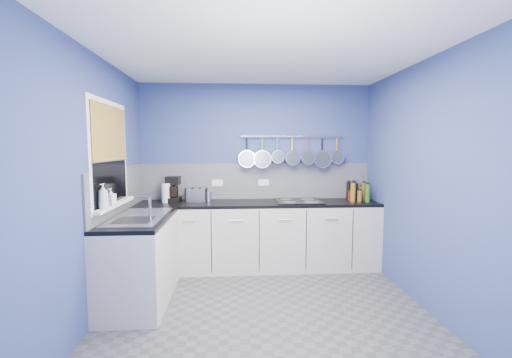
{
  "coord_description": "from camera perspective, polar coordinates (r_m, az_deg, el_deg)",
  "views": [
    {
      "loc": [
        -0.29,
        -3.2,
        1.62
      ],
      "look_at": [
        -0.05,
        0.75,
        1.25
      ],
      "focal_mm": 23.43,
      "sensor_mm": 36.0,
      "label": 1
    }
  ],
  "objects": [
    {
      "name": "pan_3",
      "position": [
        4.71,
        6.2,
        4.81
      ],
      "size": [
        0.21,
        0.1,
        0.4
      ],
      "primitive_type": null,
      "color": "silver",
      "rests_on": "pot_rail"
    },
    {
      "name": "cabinet_run_back",
      "position": [
        4.57,
        0.28,
        -9.76
      ],
      "size": [
        3.2,
        0.6,
        0.86
      ],
      "primitive_type": "cube",
      "color": "beige",
      "rests_on": "ground"
    },
    {
      "name": "pan_6",
      "position": [
        4.85,
        13.63,
        4.8
      ],
      "size": [
        0.2,
        0.07,
        0.39
      ],
      "primitive_type": null,
      "color": "silver",
      "rests_on": "pot_rail"
    },
    {
      "name": "bamboo_blind",
      "position": [
        3.72,
        -23.64,
        7.28
      ],
      "size": [
        0.01,
        0.9,
        0.55
      ],
      "primitive_type": "cube",
      "color": "olive",
      "rests_on": "wall_left"
    },
    {
      "name": "condiment_4",
      "position": [
        4.77,
        16.68,
        -2.17
      ],
      "size": [
        0.06,
        0.06,
        0.23
      ],
      "primitive_type": "cylinder",
      "color": "black",
      "rests_on": "worktop_back"
    },
    {
      "name": "condiment_8",
      "position": [
        4.65,
        16.24,
        -2.2
      ],
      "size": [
        0.07,
        0.07,
        0.25
      ],
      "primitive_type": "cylinder",
      "color": "#8C5914",
      "rests_on": "worktop_back"
    },
    {
      "name": "socket_right",
      "position": [
        4.72,
        1.27,
        -0.62
      ],
      "size": [
        0.15,
        0.01,
        0.09
      ],
      "primitive_type": "cube",
      "color": "white",
      "rests_on": "backsplash_back"
    },
    {
      "name": "backsplash_left",
      "position": [
        4.04,
        -22.19,
        -1.74
      ],
      "size": [
        0.02,
        1.8,
        0.5
      ],
      "primitive_type": "cube",
      "color": "gray",
      "rests_on": "wall_left"
    },
    {
      "name": "wall_back",
      "position": [
        4.73,
        0.04,
        0.86
      ],
      "size": [
        3.2,
        0.02,
        2.5
      ],
      "primitive_type": "cube",
      "color": "navy",
      "rests_on": "ground"
    },
    {
      "name": "paper_towel",
      "position": [
        4.56,
        -15.11,
        -2.31
      ],
      "size": [
        0.12,
        0.12,
        0.25
      ],
      "primitive_type": "cylinder",
      "rotation": [
        0.0,
        0.0,
        -0.05
      ],
      "color": "white",
      "rests_on": "worktop_back"
    },
    {
      "name": "condiment_2",
      "position": [
        4.83,
        15.5,
        -1.93
      ],
      "size": [
        0.06,
        0.06,
        0.25
      ],
      "primitive_type": "cylinder",
      "color": "black",
      "rests_on": "worktop_back"
    },
    {
      "name": "socket_left",
      "position": [
        4.71,
        -6.64,
        -0.66
      ],
      "size": [
        0.15,
        0.01,
        0.09
      ],
      "primitive_type": "cube",
      "color": "white",
      "rests_on": "backsplash_back"
    },
    {
      "name": "wall_front",
      "position": [
        1.75,
        6.25,
        -6.9
      ],
      "size": [
        3.2,
        0.02,
        2.5
      ],
      "primitive_type": "cube",
      "color": "navy",
      "rests_on": "ground"
    },
    {
      "name": "condiment_5",
      "position": [
        4.75,
        15.79,
        -2.76
      ],
      "size": [
        0.06,
        0.06,
        0.13
      ],
      "primitive_type": "cylinder",
      "color": "#4C190C",
      "rests_on": "worktop_back"
    },
    {
      "name": "condiment_6",
      "position": [
        4.69,
        18.54,
        -2.29
      ],
      "size": [
        0.06,
        0.06,
        0.24
      ],
      "primitive_type": "cylinder",
      "color": "#265919",
      "rests_on": "worktop_back"
    },
    {
      "name": "worktop_back",
      "position": [
        4.47,
        0.28,
        -4.18
      ],
      "size": [
        3.2,
        0.6,
        0.04
      ],
      "primitive_type": "cube",
      "color": "black",
      "rests_on": "cabinet_run_back"
    },
    {
      "name": "canister",
      "position": [
        4.58,
        -8.16,
        -2.93
      ],
      "size": [
        0.11,
        0.11,
        0.13
      ],
      "primitive_type": "cylinder",
      "rotation": [
        0.0,
        0.0,
        -0.21
      ],
      "color": "silver",
      "rests_on": "worktop_back"
    },
    {
      "name": "condiment_1",
      "position": [
        4.86,
        16.34,
        -1.94
      ],
      "size": [
        0.07,
        0.07,
        0.25
      ],
      "primitive_type": "cylinder",
      "color": "olive",
      "rests_on": "worktop_back"
    },
    {
      "name": "wall_right",
      "position": [
        3.74,
        27.08,
        -0.93
      ],
      "size": [
        0.02,
        3.0,
        2.5
      ],
      "primitive_type": "cube",
      "color": "navy",
      "rests_on": "ground"
    },
    {
      "name": "condiment_0",
      "position": [
        4.91,
        17.47,
        -2.26
      ],
      "size": [
        0.06,
        0.06,
        0.18
      ],
      "primitive_type": "cylinder",
      "color": "#3F721E",
      "rests_on": "worktop_back"
    },
    {
      "name": "window_glass",
      "position": [
        3.73,
        -23.62,
        3.81
      ],
      "size": [
        0.01,
        0.9,
        1.0
      ],
      "primitive_type": "cube",
      "color": "black",
      "rests_on": "wall_left"
    },
    {
      "name": "condiment_7",
      "position": [
        4.67,
        17.28,
        -2.82
      ],
      "size": [
        0.06,
        0.06,
        0.15
      ],
      "primitive_type": "cylinder",
      "color": "brown",
      "rests_on": "worktop_back"
    },
    {
      "name": "worktop_left",
      "position": [
        3.72,
        -19.29,
        -6.45
      ],
      "size": [
        0.6,
        1.2,
        0.04
      ],
      "primitive_type": "cube",
      "color": "black",
      "rests_on": "cabinet_run_left"
    },
    {
      "name": "pan_2",
      "position": [
        4.68,
        3.63,
        5.0
      ],
      "size": [
        0.18,
        0.12,
        0.37
      ],
      "primitive_type": null,
      "color": "silver",
      "rests_on": "pot_rail"
    },
    {
      "name": "pan_1",
      "position": [
        4.65,
        1.03,
        4.62
      ],
      "size": [
        0.25,
        0.11,
        0.44
      ],
      "primitive_type": null,
      "color": "silver",
      "rests_on": "pot_rail"
    },
    {
      "name": "backsplash_back",
      "position": [
        4.72,
        0.05,
        -0.37
      ],
      "size": [
        3.2,
        0.02,
        0.5
      ],
      "primitive_type": "cube",
      "color": "gray",
      "rests_on": "wall_back"
    },
    {
      "name": "coffee_maker",
      "position": [
        4.59,
        -13.98,
        -1.7
      ],
      "size": [
        0.2,
        0.22,
        0.34
      ],
      "primitive_type": null,
      "rotation": [
        0.0,
        0.0,
        -0.05
      ],
      "color": "black",
      "rests_on": "worktop_back"
    },
    {
      "name": "floor",
      "position": [
        3.6,
        1.65,
        -21.56
      ],
      "size": [
        3.2,
        3.0,
        0.02
      ],
      "primitive_type": "cube",
      "color": "#47474C",
      "rests_on": "ground"
    },
    {
      "name": "mixer_tap",
      "position": [
        3.48,
        -17.63,
        -4.69
      ],
      "size": [
        0.12,
        0.08,
        0.26
      ],
      "primitive_type": null,
      "color": "silver",
      "rests_on": "worktop_left"
    },
    {
      "name": "pan_5",
      "position": [
        4.8,
        11.2,
        4.51
      ],
      "size": [
        0.25,
        0.09,
        0.44
      ],
      "primitive_type": null,
      "color": "silver",
      "rests_on": "pot_rail"
    },
    {
      "name": "window_sill",
      "position": [
        3.76,
        -23.04,
        -4.03
      ],
      "size": [
        0.1,
        0.98,
        0.03
      ],
      "primitive_type": "cube",
      "color": "white",
      "rests_on": "wall_left"
    },
    {
      "name": "toaster",
      "position": [
        4.57,
        -10.15,
        -2.69
      ],
      "size": [
        0.29,
        0.2,
        0.18
      ],
      "primitive_type": "cube",
      "rotation": [
        0.0,
        0.0,
        -0.15
      ],
      "color": "silver",
      "rests_on": "worktop_back"
    },
    {
      "name": "ceiling",
      "position": [
        3.33,
        1.77,
        20.82
      ],
      "size": [
        3.2,
        3.0,
        0.02
      ],
      "primitive_type": "cube",
      "color": "white",
      "rests_on": "ground"
    },
    {
      "name": "pot_rail",
      "position": [
        4.72,
        6.2,
        7.26
      ],
      "size": [
        1.45,
        0.02,
        0.02
      ],
      "primitive_type": "cylinder",
      "rotation": [
        0.0,
        1.57,
        0.0
      ],
      "color": "silver",
      "rests_on": "wall_back"
    },
    {
      "name": "cabinet_run_left",
      "position": [
        3.83,
        -19.08,
        -13.06
      ],
      "size": [
        0.6,
        1.2,
        0.86
      ],
      "primitive_type": "cube",
      "color": "beige",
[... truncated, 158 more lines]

